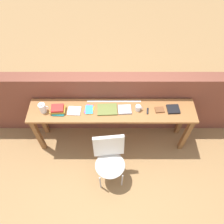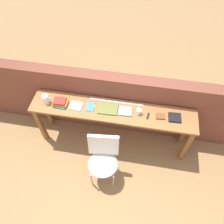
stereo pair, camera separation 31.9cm
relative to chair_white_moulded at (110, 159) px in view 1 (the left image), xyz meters
The scene contains 15 objects.
ground_plane 0.61m from the chair_white_moulded, 83.63° to the left, with size 40.00×40.00×0.00m, color #9E7547.
brick_wall_back 0.96m from the chair_white_moulded, 87.89° to the left, with size 6.00×0.20×1.24m, color brown.
sideboard 0.65m from the chair_white_moulded, 86.73° to the left, with size 2.50×0.44×0.88m.
chair_white_moulded is the anchor object (origin of this frame).
pitcher_white 1.22m from the chair_white_moulded, 148.58° to the left, with size 0.14×0.10×0.18m.
book_stack_leftmost 1.04m from the chair_white_moulded, 142.06° to the left, with size 0.22×0.18×0.09m.
magazine_cycling 0.87m from the chair_white_moulded, 131.36° to the left, with size 0.19×0.16×0.02m, color white.
pamphlet_pile_colourful 0.78m from the chair_white_moulded, 116.30° to the left, with size 0.15×0.19×0.01m.
book_open_centre 0.72m from the chair_white_moulded, 93.28° to the left, with size 0.29×0.21×0.02m, color olive.
book_grey_hardcover 0.75m from the chair_white_moulded, 70.19° to the left, with size 0.20×0.17×0.03m, color #9E9EA3.
mug 0.85m from the chair_white_moulded, 55.84° to the left, with size 0.11×0.08×0.09m.
multitool_folded 0.89m from the chair_white_moulded, 46.51° to the left, with size 0.02×0.11×0.02m, color black.
leather_journal_brown 1.03m from the chair_white_moulded, 39.58° to the left, with size 0.13×0.10×0.02m, color brown.
book_repair_rightmost 1.19m from the chair_white_moulded, 33.39° to the left, with size 0.18×0.16×0.03m, color black.
ruler_metal_back_edge 0.86m from the chair_white_moulded, 85.14° to the left, with size 0.83×0.03×0.00m, color silver.
Camera 1 is at (0.00, -1.65, 3.47)m, focal length 35.00 mm.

